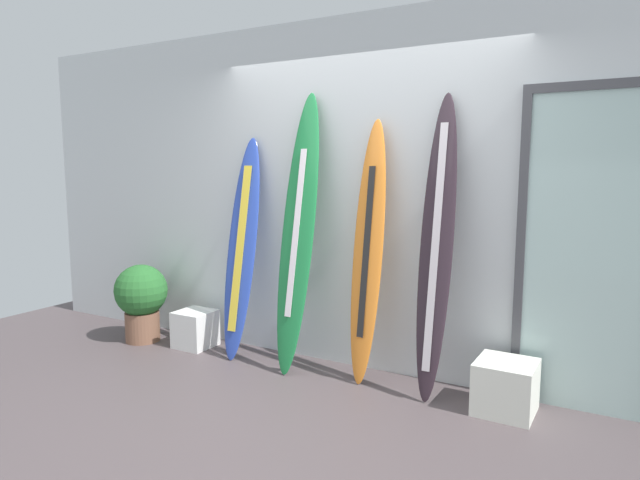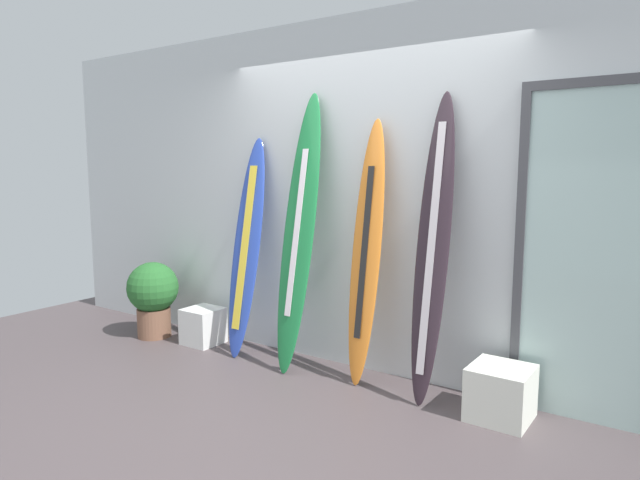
% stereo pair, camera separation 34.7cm
% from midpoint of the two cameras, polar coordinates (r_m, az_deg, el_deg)
% --- Properties ---
extents(ground, '(8.00, 8.00, 0.04)m').
position_cam_midpoint_polar(ground, '(3.71, -7.27, -18.86)').
color(ground, '#504547').
extents(wall_back, '(7.20, 0.20, 2.80)m').
position_cam_midpoint_polar(wall_back, '(4.44, 2.48, 4.63)').
color(wall_back, silver).
rests_on(wall_back, ground).
extents(surfboard_cobalt, '(0.29, 0.44, 1.88)m').
position_cam_midpoint_polar(surfboard_cobalt, '(4.75, -10.21, -0.84)').
color(surfboard_cobalt, '#2B47B2').
rests_on(surfboard_cobalt, ground).
extents(surfboard_emerald, '(0.31, 0.49, 2.22)m').
position_cam_midpoint_polar(surfboard_emerald, '(4.36, -4.60, 0.60)').
color(surfboard_emerald, '#1D7C3E').
rests_on(surfboard_emerald, ground).
extents(surfboard_sunset, '(0.25, 0.36, 1.99)m').
position_cam_midpoint_polar(surfboard_sunset, '(4.12, 2.61, -1.42)').
color(surfboard_sunset, orange).
rests_on(surfboard_sunset, ground).
extents(surfboard_charcoal, '(0.24, 0.45, 2.16)m').
position_cam_midpoint_polar(surfboard_charcoal, '(3.88, 9.53, -0.67)').
color(surfboard_charcoal, '#2D2029').
rests_on(surfboard_charcoal, ground).
extents(display_block_left, '(0.32, 0.32, 0.33)m').
position_cam_midpoint_polar(display_block_left, '(5.22, -14.73, -8.93)').
color(display_block_left, white).
rests_on(display_block_left, ground).
extents(display_block_center, '(0.39, 0.39, 0.35)m').
position_cam_midpoint_polar(display_block_center, '(3.93, 16.27, -14.47)').
color(display_block_center, white).
rests_on(display_block_center, ground).
extents(glass_door, '(1.20, 0.06, 2.17)m').
position_cam_midpoint_polar(glass_door, '(3.88, 26.10, -0.77)').
color(glass_door, silver).
rests_on(glass_door, ground).
extents(potted_plant, '(0.49, 0.49, 0.73)m').
position_cam_midpoint_polar(potted_plant, '(5.47, -19.83, -5.65)').
color(potted_plant, brown).
rests_on(potted_plant, ground).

